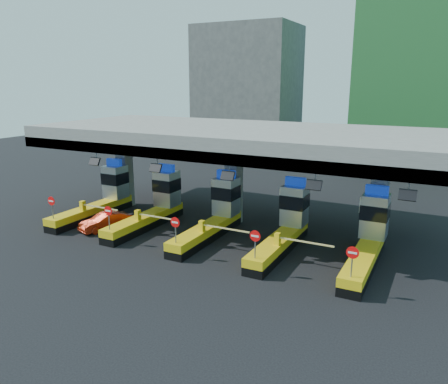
% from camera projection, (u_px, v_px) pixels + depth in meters
% --- Properties ---
extents(ground, '(120.00, 120.00, 0.00)m').
position_uv_depth(ground, '(214.00, 235.00, 29.55)').
color(ground, black).
rests_on(ground, ground).
extents(toll_canopy, '(28.00, 12.09, 7.00)m').
position_uv_depth(toll_canopy, '(233.00, 140.00, 30.52)').
color(toll_canopy, slate).
rests_on(toll_canopy, ground).
extents(toll_lane_far_left, '(4.43, 8.00, 4.16)m').
position_uv_depth(toll_lane_far_left, '(103.00, 197.00, 33.91)').
color(toll_lane_far_left, black).
rests_on(toll_lane_far_left, ground).
extents(toll_lane_left, '(4.43, 8.00, 4.16)m').
position_uv_depth(toll_lane_left, '(155.00, 205.00, 31.68)').
color(toll_lane_left, black).
rests_on(toll_lane_left, ground).
extents(toll_lane_center, '(4.43, 8.00, 4.16)m').
position_uv_depth(toll_lane_center, '(216.00, 214.00, 29.45)').
color(toll_lane_center, black).
rests_on(toll_lane_center, ground).
extents(toll_lane_right, '(4.43, 8.00, 4.16)m').
position_uv_depth(toll_lane_right, '(286.00, 225.00, 27.22)').
color(toll_lane_right, black).
rests_on(toll_lane_right, ground).
extents(toll_lane_far_right, '(4.43, 8.00, 4.16)m').
position_uv_depth(toll_lane_far_right, '(369.00, 238.00, 24.98)').
color(toll_lane_far_right, black).
rests_on(toll_lane_far_right, ground).
extents(bg_building_scaffold, '(18.00, 12.00, 28.00)m').
position_uv_depth(bg_building_scaffold, '(447.00, 45.00, 48.31)').
color(bg_building_scaffold, '#1E5926').
rests_on(bg_building_scaffold, ground).
extents(bg_building_concrete, '(14.00, 10.00, 18.00)m').
position_uv_depth(bg_building_concrete, '(247.00, 89.00, 64.58)').
color(bg_building_concrete, '#4C4C49').
rests_on(bg_building_concrete, ground).
extents(red_car, '(2.42, 3.78, 1.18)m').
position_uv_depth(red_car, '(105.00, 221.00, 30.53)').
color(red_car, maroon).
rests_on(red_car, ground).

